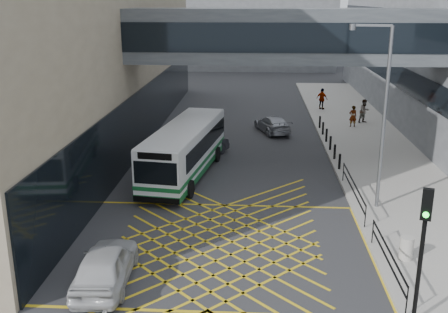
% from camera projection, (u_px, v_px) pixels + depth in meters
% --- Properties ---
extents(ground, '(120.00, 120.00, 0.00)m').
position_uv_depth(ground, '(218.00, 248.00, 20.88)').
color(ground, '#333335').
extents(building_far, '(28.00, 16.00, 18.00)m').
position_uv_depth(building_far, '(234.00, 2.00, 75.72)').
color(building_far, slate).
rests_on(building_far, ground).
extents(skybridge, '(20.00, 4.10, 3.00)m').
position_uv_depth(skybridge, '(285.00, 35.00, 30.00)').
color(skybridge, '#494E53').
rests_on(skybridge, ground).
extents(pavement, '(6.00, 54.00, 0.16)m').
position_uv_depth(pavement, '(370.00, 147.00, 34.65)').
color(pavement, '#A6A098').
rests_on(pavement, ground).
extents(box_junction, '(12.00, 9.00, 0.01)m').
position_uv_depth(box_junction, '(218.00, 248.00, 20.88)').
color(box_junction, gold).
rests_on(box_junction, ground).
extents(bus, '(3.76, 10.36, 2.84)m').
position_uv_depth(bus, '(186.00, 149.00, 29.09)').
color(bus, silver).
rests_on(bus, ground).
extents(car_white, '(2.12, 4.74, 1.48)m').
position_uv_depth(car_white, '(105.00, 265.00, 18.04)').
color(car_white, '#BBBBBD').
rests_on(car_white, ground).
extents(car_dark, '(3.48, 4.82, 1.41)m').
position_uv_depth(car_dark, '(203.00, 147.00, 32.51)').
color(car_dark, '#222228').
rests_on(car_dark, ground).
extents(car_silver, '(3.04, 4.56, 1.31)m').
position_uv_depth(car_silver, '(272.00, 124.00, 38.72)').
color(car_silver, '#9D9FA6').
rests_on(car_silver, ground).
extents(traffic_light, '(0.35, 0.52, 4.36)m').
position_uv_depth(traffic_light, '(423.00, 238.00, 14.92)').
color(traffic_light, black).
rests_on(traffic_light, pavement).
extents(street_lamp, '(1.89, 0.59, 8.32)m').
position_uv_depth(street_lamp, '(381.00, 107.00, 23.31)').
color(street_lamp, slate).
rests_on(street_lamp, pavement).
extents(litter_bin, '(0.51, 0.51, 0.88)m').
position_uv_depth(litter_bin, '(406.00, 248.00, 19.54)').
color(litter_bin, '#ADA89E').
rests_on(litter_bin, pavement).
extents(kerb_railings, '(0.05, 12.54, 1.00)m').
position_uv_depth(kerb_railings, '(367.00, 214.00, 21.96)').
color(kerb_railings, black).
rests_on(kerb_railings, pavement).
extents(bollards, '(0.14, 10.14, 0.90)m').
position_uv_depth(bollards, '(328.00, 139.00, 34.66)').
color(bollards, black).
rests_on(bollards, pavement).
extents(pedestrian_a, '(0.72, 0.57, 1.62)m').
position_uv_depth(pedestrian_a, '(353.00, 116.00, 39.67)').
color(pedestrian_a, gray).
rests_on(pedestrian_a, pavement).
extents(pedestrian_b, '(1.04, 0.89, 1.83)m').
position_uv_depth(pedestrian_b, '(364.00, 111.00, 40.95)').
color(pedestrian_b, gray).
rests_on(pedestrian_b, pavement).
extents(pedestrian_c, '(1.18, 1.08, 1.84)m').
position_uv_depth(pedestrian_c, '(322.00, 99.00, 45.91)').
color(pedestrian_c, gray).
rests_on(pedestrian_c, pavement).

